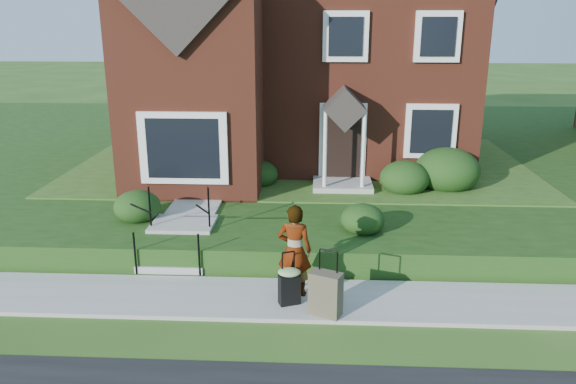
# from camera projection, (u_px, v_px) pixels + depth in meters

# --- Properties ---
(ground) EXTENTS (120.00, 120.00, 0.00)m
(ground) POSITION_uv_depth(u_px,v_px,m) (289.00, 301.00, 10.47)
(ground) COLOR #2D5119
(ground) RESTS_ON ground
(sidewalk) EXTENTS (60.00, 1.60, 0.08)m
(sidewalk) POSITION_uv_depth(u_px,v_px,m) (289.00, 299.00, 10.46)
(sidewalk) COLOR #9E9B93
(sidewalk) RESTS_ON ground
(terrace) EXTENTS (44.00, 20.00, 0.60)m
(terrace) POSITION_uv_depth(u_px,v_px,m) (412.00, 154.00, 20.60)
(terrace) COLOR #1A3E10
(terrace) RESTS_ON ground
(walkway) EXTENTS (1.20, 6.00, 0.06)m
(walkway) POSITION_uv_depth(u_px,v_px,m) (206.00, 189.00, 15.18)
(walkway) COLOR #9E9B93
(walkway) RESTS_ON terrace
(main_house) EXTENTS (10.40, 10.20, 9.40)m
(main_house) POSITION_uv_depth(u_px,v_px,m) (297.00, 12.00, 18.10)
(main_house) COLOR maroon
(main_house) RESTS_ON terrace
(front_steps) EXTENTS (1.40, 2.02, 1.50)m
(front_steps) POSITION_uv_depth(u_px,v_px,m) (179.00, 238.00, 12.21)
(front_steps) COLOR #9E9B93
(front_steps) RESTS_ON ground
(foundation_shrubs) EXTENTS (9.93, 4.82, 1.24)m
(foundation_shrubs) POSITION_uv_depth(u_px,v_px,m) (326.00, 174.00, 14.88)
(foundation_shrubs) COLOR black
(foundation_shrubs) RESTS_ON terrace
(woman) EXTENTS (0.69, 0.51, 1.76)m
(woman) POSITION_uv_depth(u_px,v_px,m) (294.00, 250.00, 10.34)
(woman) COLOR #999999
(woman) RESTS_ON sidewalk
(suitcase_black) EXTENTS (0.51, 0.47, 1.00)m
(suitcase_black) POSITION_uv_depth(u_px,v_px,m) (289.00, 284.00, 10.12)
(suitcase_black) COLOR black
(suitcase_black) RESTS_ON sidewalk
(suitcase_olive) EXTENTS (0.62, 0.50, 1.18)m
(suitcase_olive) POSITION_uv_depth(u_px,v_px,m) (326.00, 294.00, 9.75)
(suitcase_olive) COLOR brown
(suitcase_olive) RESTS_ON sidewalk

